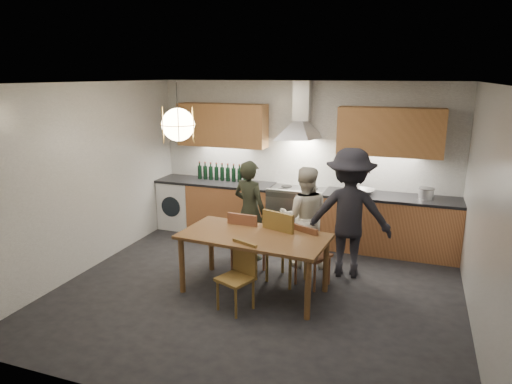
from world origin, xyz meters
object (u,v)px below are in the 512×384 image
(dining_table, at_px, (254,242))
(person_mid, at_px, (304,217))
(stock_pot, at_px, (426,194))
(mixing_bowl, at_px, (365,191))
(wine_bottles, at_px, (222,172))
(person_right, at_px, (349,213))
(person_left, at_px, (250,210))
(chair_front, at_px, (240,271))
(chair_back_left, at_px, (245,240))

(dining_table, bearing_deg, person_mid, 74.12)
(dining_table, bearing_deg, stock_pot, 49.38)
(person_mid, distance_m, mixing_bowl, 1.20)
(stock_pot, relative_size, wine_bottles, 0.23)
(dining_table, distance_m, person_right, 1.40)
(person_left, relative_size, person_right, 0.85)
(person_right, height_order, wine_bottles, person_right)
(wine_bottles, bearing_deg, chair_front, -62.32)
(dining_table, height_order, chair_back_left, chair_back_left)
(stock_pot, bearing_deg, wine_bottles, 178.62)
(chair_back_left, height_order, person_mid, person_mid)
(mixing_bowl, xyz_separation_m, stock_pot, (0.90, 0.02, 0.04))
(chair_back_left, distance_m, person_right, 1.45)
(dining_table, xyz_separation_m, chair_back_left, (-0.27, 0.41, -0.15))
(person_right, distance_m, mixing_bowl, 1.06)
(dining_table, relative_size, chair_front, 2.34)
(chair_front, relative_size, mixing_bowl, 2.54)
(dining_table, distance_m, wine_bottles, 2.51)
(dining_table, relative_size, wine_bottles, 2.01)
(dining_table, distance_m, mixing_bowl, 2.29)
(chair_back_left, height_order, wine_bottles, wine_bottles)
(dining_table, height_order, person_right, person_right)
(chair_back_left, relative_size, person_mid, 0.63)
(stock_pot, bearing_deg, chair_back_left, -144.90)
(person_mid, bearing_deg, person_right, 156.42)
(chair_back_left, distance_m, mixing_bowl, 2.13)
(person_left, xyz_separation_m, stock_pot, (2.44, 0.97, 0.23))
(dining_table, height_order, person_left, person_left)
(stock_pot, bearing_deg, person_left, -158.30)
(chair_front, relative_size, wine_bottles, 0.86)
(dining_table, height_order, chair_front, chair_front)
(person_right, bearing_deg, person_mid, -17.71)
(chair_front, bearing_deg, dining_table, 108.97)
(chair_front, xyz_separation_m, stock_pot, (2.02, 2.44, 0.52))
(dining_table, distance_m, chair_back_left, 0.51)
(chair_back_left, relative_size, mixing_bowl, 2.89)
(person_left, bearing_deg, dining_table, 130.41)
(chair_front, xyz_separation_m, person_right, (1.05, 1.37, 0.42))
(chair_back_left, xyz_separation_m, person_right, (1.30, 0.52, 0.36))
(chair_front, bearing_deg, chair_back_left, 128.22)
(person_right, distance_m, wine_bottles, 2.64)
(mixing_bowl, bearing_deg, person_mid, -127.45)
(mixing_bowl, distance_m, stock_pot, 0.90)
(dining_table, height_order, wine_bottles, wine_bottles)
(wine_bottles, bearing_deg, chair_back_left, -57.39)
(person_mid, bearing_deg, dining_table, 56.16)
(chair_back_left, relative_size, wine_bottles, 0.98)
(person_left, bearing_deg, wine_bottles, -32.09)
(wine_bottles, bearing_deg, mixing_bowl, -2.30)
(chair_front, relative_size, person_right, 0.46)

